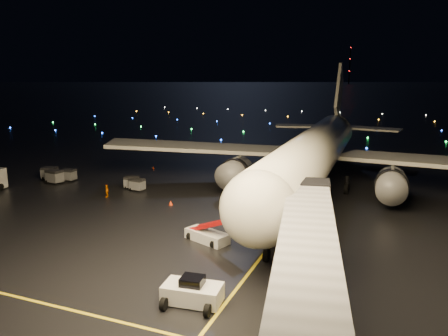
{
  "coord_description": "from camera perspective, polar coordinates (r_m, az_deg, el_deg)",
  "views": [
    {
      "loc": [
        21.52,
        -29.74,
        14.54
      ],
      "look_at": [
        4.87,
        12.0,
        5.0
      ],
      "focal_mm": 35.0,
      "sensor_mm": 36.0,
      "label": 1
    }
  ],
  "objects": [
    {
      "name": "ground",
      "position": [
        330.77,
        18.22,
        8.87
      ],
      "size": [
        2000.0,
        2000.0,
        0.0
      ],
      "primitive_type": "plane",
      "color": "black",
      "rests_on": "ground"
    },
    {
      "name": "lane_centre",
      "position": [
        48.0,
        9.32,
        -5.8
      ],
      "size": [
        0.25,
        80.0,
        0.02
      ],
      "primitive_type": "cube",
      "color": "yellow",
      "rests_on": "ground"
    },
    {
      "name": "airliner",
      "position": [
        58.08,
        12.23,
        5.55
      ],
      "size": [
        59.9,
        57.04,
        16.6
      ],
      "primitive_type": null,
      "rotation": [
        0.0,
        0.0,
        0.02
      ],
      "color": "silver",
      "rests_on": "ground"
    },
    {
      "name": "pushback_tug",
      "position": [
        29.48,
        -4.14,
        -15.59
      ],
      "size": [
        4.0,
        2.39,
        1.81
      ],
      "primitive_type": "cube",
      "rotation": [
        0.0,
        0.0,
        0.11
      ],
      "color": "silver",
      "rests_on": "ground"
    },
    {
      "name": "belt_loader",
      "position": [
        39.17,
        -2.23,
        -7.49
      ],
      "size": [
        6.32,
        3.73,
        2.97
      ],
      "primitive_type": null,
      "rotation": [
        0.0,
        0.0,
        -0.36
      ],
      "color": "silver",
      "rests_on": "ground"
    },
    {
      "name": "crew_c",
      "position": [
        55.08,
        -15.04,
        -2.91
      ],
      "size": [
        0.66,
        0.99,
        1.56
      ],
      "primitive_type": "imported",
      "rotation": [
        0.0,
        0.0,
        -1.24
      ],
      "color": "orange",
      "rests_on": "ground"
    },
    {
      "name": "safety_cone_0",
      "position": [
        50.49,
        -6.97,
        -4.52
      ],
      "size": [
        0.62,
        0.62,
        0.55
      ],
      "primitive_type": "cone",
      "rotation": [
        0.0,
        0.0,
        0.35
      ],
      "color": "#F94114",
      "rests_on": "ground"
    },
    {
      "name": "safety_cone_1",
      "position": [
        62.1,
        0.19,
        -1.3
      ],
      "size": [
        0.62,
        0.62,
        0.55
      ],
      "primitive_type": "cone",
      "rotation": [
        0.0,
        0.0,
        0.35
      ],
      "color": "#F94114",
      "rests_on": "ground"
    },
    {
      "name": "safety_cone_2",
      "position": [
        57.46,
        0.04,
        -2.44
      ],
      "size": [
        0.46,
        0.46,
        0.46
      ],
      "primitive_type": "cone",
      "rotation": [
        0.0,
        0.0,
        0.14
      ],
      "color": "#F94114",
      "rests_on": "ground"
    },
    {
      "name": "safety_cone_3",
      "position": [
        70.0,
        -9.21,
        0.03
      ],
      "size": [
        0.46,
        0.46,
        0.46
      ],
      "primitive_type": "cone",
      "rotation": [
        0.0,
        0.0,
        0.13
      ],
      "color": "#F94114",
      "rests_on": "ground"
    },
    {
      "name": "radio_mast",
      "position": [
        774.25,
        16.11,
        12.82
      ],
      "size": [
        1.8,
        1.8,
        64.0
      ],
      "primitive_type": "cylinder",
      "color": "black",
      "rests_on": "ground"
    },
    {
      "name": "taxiway_lights",
      "position": [
        138.19,
        12.73,
        5.72
      ],
      "size": [
        164.0,
        92.0,
        0.36
      ],
      "primitive_type": null,
      "color": "black",
      "rests_on": "ground"
    },
    {
      "name": "baggage_cart_0",
      "position": [
        57.35,
        -11.27,
        -2.15
      ],
      "size": [
        1.91,
        1.41,
        1.54
      ],
      "primitive_type": "cube",
      "rotation": [
        0.0,
        0.0,
        -0.09
      ],
      "color": "slate",
      "rests_on": "ground"
    },
    {
      "name": "baggage_cart_1",
      "position": [
        58.59,
        -11.98,
        -1.88
      ],
      "size": [
        2.08,
        1.71,
        1.53
      ],
      "primitive_type": "cube",
      "rotation": [
        0.0,
        0.0,
        0.28
      ],
      "color": "slate",
      "rests_on": "ground"
    },
    {
      "name": "baggage_cart_2",
      "position": [
        65.36,
        -19.65,
        -0.85
      ],
      "size": [
        2.02,
        1.49,
        1.63
      ],
      "primitive_type": "cube",
      "rotation": [
        0.0,
        0.0,
        0.08
      ],
      "color": "slate",
      "rests_on": "ground"
    },
    {
      "name": "baggage_cart_3",
      "position": [
        64.45,
        -21.26,
        -1.06
      ],
      "size": [
        2.32,
        1.77,
        1.81
      ],
      "primitive_type": "cube",
      "rotation": [
        0.0,
        0.0,
        -0.14
      ],
      "color": "slate",
      "rests_on": "ground"
    },
    {
      "name": "baggage_cart_4",
      "position": [
        67.18,
        -21.82,
        -0.63
      ],
      "size": [
        2.39,
        2.01,
        1.74
      ],
      "primitive_type": "cube",
      "rotation": [
        0.0,
        0.0,
        0.32
      ],
      "color": "slate",
      "rests_on": "ground"
    }
  ]
}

